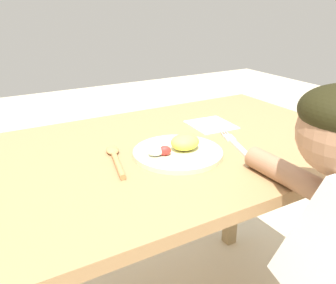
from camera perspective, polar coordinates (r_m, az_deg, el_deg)
name	(u,v)px	position (r m, az deg, el deg)	size (l,w,h in m)	color
dining_table	(152,177)	(1.08, -2.55, -5.61)	(1.35, 0.76, 0.75)	#A2794D
plate	(178,150)	(1.00, 1.65, -1.34)	(0.26, 0.26, 0.06)	beige
fork	(236,144)	(1.09, 10.93, -0.33)	(0.09, 0.22, 0.01)	silver
spoon	(115,158)	(0.98, -8.54, -2.54)	(0.07, 0.21, 0.02)	#B7854D
napkin	(211,125)	(1.25, 6.99, 2.79)	(0.14, 0.15, 0.00)	white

